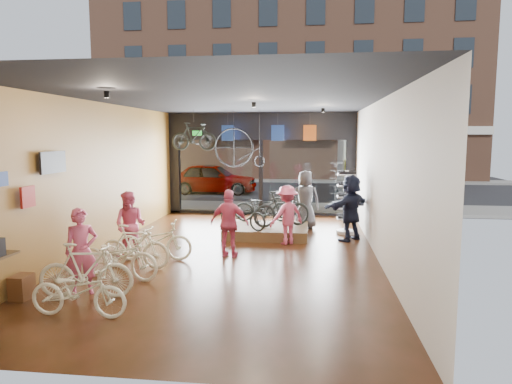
% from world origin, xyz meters
% --- Properties ---
extents(ground_plane, '(7.00, 12.00, 0.04)m').
position_xyz_m(ground_plane, '(0.00, 0.00, -0.02)').
color(ground_plane, black).
rests_on(ground_plane, ground).
extents(ceiling, '(7.00, 12.00, 0.04)m').
position_xyz_m(ceiling, '(0.00, 0.00, 3.82)').
color(ceiling, black).
rests_on(ceiling, ground).
extents(wall_left, '(0.04, 12.00, 3.80)m').
position_xyz_m(wall_left, '(-3.52, 0.00, 1.90)').
color(wall_left, olive).
rests_on(wall_left, ground).
extents(wall_right, '(0.04, 12.00, 3.80)m').
position_xyz_m(wall_right, '(3.52, 0.00, 1.90)').
color(wall_right, beige).
rests_on(wall_right, ground).
extents(wall_back, '(7.00, 0.04, 3.80)m').
position_xyz_m(wall_back, '(0.00, -6.02, 1.90)').
color(wall_back, beige).
rests_on(wall_back, ground).
extents(storefront, '(7.00, 0.26, 3.80)m').
position_xyz_m(storefront, '(0.00, 6.00, 1.90)').
color(storefront, black).
rests_on(storefront, ground).
extents(exit_sign, '(0.35, 0.06, 0.18)m').
position_xyz_m(exit_sign, '(-2.40, 5.88, 3.05)').
color(exit_sign, '#198C26').
rests_on(exit_sign, storefront).
extents(street_road, '(30.00, 18.00, 0.02)m').
position_xyz_m(street_road, '(0.00, 15.00, -0.01)').
color(street_road, black).
rests_on(street_road, ground).
extents(sidewalk_near, '(30.00, 2.40, 0.12)m').
position_xyz_m(sidewalk_near, '(0.00, 7.20, 0.06)').
color(sidewalk_near, slate).
rests_on(sidewalk_near, ground).
extents(sidewalk_far, '(30.00, 2.00, 0.12)m').
position_xyz_m(sidewalk_far, '(0.00, 19.00, 0.06)').
color(sidewalk_far, slate).
rests_on(sidewalk_far, ground).
extents(opposite_building, '(26.00, 5.00, 14.00)m').
position_xyz_m(opposite_building, '(0.00, 21.50, 7.00)').
color(opposite_building, brown).
rests_on(opposite_building, ground).
extents(street_car, '(4.56, 1.83, 1.55)m').
position_xyz_m(street_car, '(-3.20, 12.00, 0.78)').
color(street_car, gray).
rests_on(street_car, street_road).
extents(box_truck, '(2.32, 6.96, 2.74)m').
position_xyz_m(box_truck, '(4.45, 11.00, 1.37)').
color(box_truck, silver).
rests_on(box_truck, street_road).
extents(floor_bike_0, '(1.64, 0.59, 0.86)m').
position_xyz_m(floor_bike_0, '(-1.83, -4.25, 0.43)').
color(floor_bike_0, '#EEECCA').
rests_on(floor_bike_0, ground_plane).
extents(floor_bike_1, '(1.76, 0.72, 1.03)m').
position_xyz_m(floor_bike_1, '(-2.13, -3.43, 0.51)').
color(floor_bike_1, '#EEECCA').
rests_on(floor_bike_1, ground_plane).
extents(floor_bike_2, '(1.89, 0.94, 0.95)m').
position_xyz_m(floor_bike_2, '(-2.02, -2.27, 0.47)').
color(floor_bike_2, '#EEECCA').
rests_on(floor_bike_2, ground_plane).
extents(floor_bike_3, '(1.66, 0.58, 0.98)m').
position_xyz_m(floor_bike_3, '(-1.99, -1.48, 0.49)').
color(floor_bike_3, '#EEECCA').
rests_on(floor_bike_3, ground_plane).
extents(floor_bike_4, '(1.87, 0.84, 0.95)m').
position_xyz_m(floor_bike_4, '(-1.79, -0.80, 0.47)').
color(floor_bike_4, '#EEECCA').
rests_on(floor_bike_4, ground_plane).
extents(display_platform, '(2.40, 1.80, 0.30)m').
position_xyz_m(display_platform, '(0.60, 2.17, 0.15)').
color(display_platform, '#4D331C').
rests_on(display_platform, ground_plane).
extents(display_bike_left, '(1.67, 1.25, 0.84)m').
position_xyz_m(display_bike_left, '(-0.03, 1.65, 0.72)').
color(display_bike_left, black).
rests_on(display_bike_left, display_platform).
extents(display_bike_mid, '(1.79, 1.21, 1.05)m').
position_xyz_m(display_bike_mid, '(1.05, 2.15, 0.83)').
color(display_bike_mid, black).
rests_on(display_bike_mid, display_platform).
extents(display_bike_right, '(1.81, 0.79, 0.92)m').
position_xyz_m(display_bike_right, '(0.40, 2.92, 0.76)').
color(display_bike_right, black).
rests_on(display_bike_right, display_platform).
extents(customer_0, '(0.71, 0.65, 1.62)m').
position_xyz_m(customer_0, '(-2.32, -3.20, 0.81)').
color(customer_0, '#CC4C72').
rests_on(customer_0, ground_plane).
extents(customer_1, '(0.83, 0.67, 1.63)m').
position_xyz_m(customer_1, '(-2.40, -0.69, 0.81)').
color(customer_1, '#CC4C72').
rests_on(customer_1, ground_plane).
extents(customer_2, '(1.02, 0.54, 1.66)m').
position_xyz_m(customer_2, '(-0.07, -0.26, 0.83)').
color(customer_2, '#CC4C72').
rests_on(customer_2, ground_plane).
extents(customer_3, '(1.19, 1.11, 1.61)m').
position_xyz_m(customer_3, '(1.25, 1.24, 0.80)').
color(customer_3, '#CC4C72').
rests_on(customer_3, ground_plane).
extents(customer_4, '(0.97, 0.69, 1.86)m').
position_xyz_m(customer_4, '(1.71, 3.41, 0.93)').
color(customer_4, '#3F3F44').
rests_on(customer_4, ground_plane).
extents(customer_5, '(1.57, 1.66, 1.87)m').
position_xyz_m(customer_5, '(3.00, 1.91, 0.94)').
color(customer_5, '#161C33').
rests_on(customer_5, ground_plane).
extents(sunglasses_rack, '(0.61, 0.52, 1.92)m').
position_xyz_m(sunglasses_rack, '(2.95, 2.83, 0.96)').
color(sunglasses_rack, white).
rests_on(sunglasses_rack, ground_plane).
extents(wall_merch, '(0.40, 2.40, 2.60)m').
position_xyz_m(wall_merch, '(-3.38, -3.50, 1.30)').
color(wall_merch, navy).
rests_on(wall_merch, wall_left).
extents(penny_farthing, '(1.67, 0.06, 1.34)m').
position_xyz_m(penny_farthing, '(-0.48, 4.48, 2.50)').
color(penny_farthing, black).
rests_on(penny_farthing, ceiling).
extents(hung_bike, '(1.61, 0.57, 0.95)m').
position_xyz_m(hung_bike, '(-2.09, 4.20, 2.93)').
color(hung_bike, black).
rests_on(hung_bike, ceiling).
extents(jersey_left, '(0.45, 0.03, 0.55)m').
position_xyz_m(jersey_left, '(-1.10, 5.20, 3.05)').
color(jersey_left, '#1E3F99').
rests_on(jersey_left, ceiling).
extents(jersey_mid, '(0.45, 0.03, 0.55)m').
position_xyz_m(jersey_mid, '(0.69, 5.20, 3.05)').
color(jersey_mid, '#1E3F99').
rests_on(jersey_mid, ceiling).
extents(jersey_right, '(0.45, 0.03, 0.55)m').
position_xyz_m(jersey_right, '(1.81, 5.20, 3.05)').
color(jersey_right, '#CC5919').
rests_on(jersey_right, ceiling).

